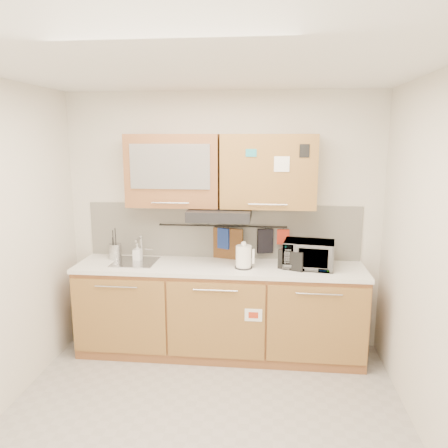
# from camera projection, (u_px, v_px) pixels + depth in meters

# --- Properties ---
(floor) EXTENTS (3.20, 3.20, 0.00)m
(floor) POSITION_uv_depth(u_px,v_px,m) (202.00, 428.00, 3.29)
(floor) COLOR #9E9993
(floor) RESTS_ON ground
(ceiling) EXTENTS (3.20, 3.20, 0.00)m
(ceiling) POSITION_uv_depth(u_px,v_px,m) (197.00, 65.00, 2.77)
(ceiling) COLOR white
(ceiling) RESTS_ON wall_back
(wall_back) EXTENTS (3.20, 0.00, 3.20)m
(wall_back) POSITION_uv_depth(u_px,v_px,m) (223.00, 221.00, 4.49)
(wall_back) COLOR silver
(wall_back) RESTS_ON ground
(wall_right) EXTENTS (0.00, 3.00, 3.00)m
(wall_right) POSITION_uv_depth(u_px,v_px,m) (440.00, 269.00, 2.87)
(wall_right) COLOR silver
(wall_right) RESTS_ON ground
(base_cabinet) EXTENTS (2.80, 0.64, 0.88)m
(base_cabinet) POSITION_uv_depth(u_px,v_px,m) (219.00, 315.00, 4.37)
(base_cabinet) COLOR brown
(base_cabinet) RESTS_ON floor
(countertop) EXTENTS (2.82, 0.62, 0.04)m
(countertop) POSITION_uv_depth(u_px,v_px,m) (219.00, 267.00, 4.27)
(countertop) COLOR white
(countertop) RESTS_ON base_cabinet
(backsplash) EXTENTS (2.80, 0.02, 0.56)m
(backsplash) POSITION_uv_depth(u_px,v_px,m) (223.00, 231.00, 4.50)
(backsplash) COLOR silver
(backsplash) RESTS_ON countertop
(upper_cabinets) EXTENTS (1.82, 0.37, 0.70)m
(upper_cabinets) POSITION_uv_depth(u_px,v_px,m) (220.00, 171.00, 4.22)
(upper_cabinets) COLOR brown
(upper_cabinets) RESTS_ON wall_back
(range_hood) EXTENTS (0.60, 0.46, 0.10)m
(range_hood) POSITION_uv_depth(u_px,v_px,m) (220.00, 214.00, 4.23)
(range_hood) COLOR black
(range_hood) RESTS_ON upper_cabinets
(sink) EXTENTS (0.42, 0.40, 0.26)m
(sink) POSITION_uv_depth(u_px,v_px,m) (135.00, 262.00, 4.37)
(sink) COLOR silver
(sink) RESTS_ON countertop
(utensil_rail) EXTENTS (1.30, 0.02, 0.02)m
(utensil_rail) POSITION_uv_depth(u_px,v_px,m) (222.00, 226.00, 4.45)
(utensil_rail) COLOR black
(utensil_rail) RESTS_ON backsplash
(utensil_crock) EXTENTS (0.16, 0.16, 0.32)m
(utensil_crock) POSITION_uv_depth(u_px,v_px,m) (115.00, 251.00, 4.47)
(utensil_crock) COLOR #ACACB0
(utensil_crock) RESTS_ON countertop
(kettle) EXTENTS (0.19, 0.17, 0.26)m
(kettle) POSITION_uv_depth(u_px,v_px,m) (244.00, 257.00, 4.16)
(kettle) COLOR white
(kettle) RESTS_ON countertop
(toaster) EXTENTS (0.28, 0.23, 0.19)m
(toaster) POSITION_uv_depth(u_px,v_px,m) (293.00, 259.00, 4.14)
(toaster) COLOR black
(toaster) RESTS_ON countertop
(microwave) EXTENTS (0.51, 0.38, 0.26)m
(microwave) POSITION_uv_depth(u_px,v_px,m) (309.00, 254.00, 4.17)
(microwave) COLOR #999999
(microwave) RESTS_ON countertop
(soap_bottle) EXTENTS (0.08, 0.09, 0.17)m
(soap_bottle) POSITION_uv_depth(u_px,v_px,m) (137.00, 252.00, 4.41)
(soap_bottle) COLOR #999999
(soap_bottle) RESTS_ON countertop
(cutting_board) EXTENTS (0.31, 0.10, 0.39)m
(cutting_board) POSITION_uv_depth(u_px,v_px,m) (228.00, 247.00, 4.47)
(cutting_board) COLOR brown
(cutting_board) RESTS_ON utensil_rail
(oven_mitt) EXTENTS (0.13, 0.08, 0.21)m
(oven_mitt) POSITION_uv_depth(u_px,v_px,m) (224.00, 238.00, 4.46)
(oven_mitt) COLOR navy
(oven_mitt) RESTS_ON utensil_rail
(dark_pouch) EXTENTS (0.16, 0.09, 0.25)m
(dark_pouch) POSITION_uv_depth(u_px,v_px,m) (265.00, 241.00, 4.42)
(dark_pouch) COLOR black
(dark_pouch) RESTS_ON utensil_rail
(pot_holder) EXTENTS (0.12, 0.03, 0.15)m
(pot_holder) POSITION_uv_depth(u_px,v_px,m) (283.00, 237.00, 4.39)
(pot_holder) COLOR #B12A17
(pot_holder) RESTS_ON utensil_rail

